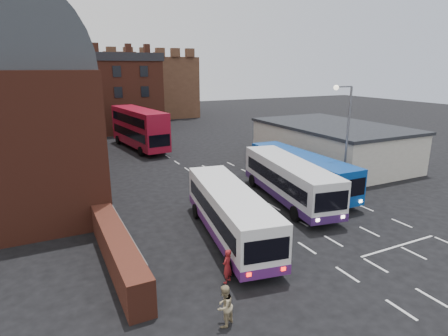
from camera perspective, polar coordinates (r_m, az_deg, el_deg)
name	(u,v)px	position (r m, az deg, el deg)	size (l,w,h in m)	color
ground	(298,242)	(23.30, 11.27, -11.06)	(180.00, 180.00, 0.00)	black
railway_station	(4,98)	(37.47, -30.52, 9.23)	(12.00, 28.00, 16.00)	#602B1E
forecourt_wall	(118,251)	(20.75, -15.87, -12.04)	(1.20, 10.00, 1.80)	#602B1E
cream_building	(331,143)	(42.14, 16.05, 3.61)	(10.40, 16.40, 4.25)	beige
brick_terrace	(86,98)	(62.89, -20.27, 10.01)	(22.00, 10.00, 11.00)	brown
castle_keep	(133,87)	(84.61, -13.75, 11.95)	(22.00, 22.00, 12.00)	brown
bus_white_outbound	(230,210)	(22.73, 0.87, -6.41)	(4.45, 11.60, 3.09)	white
bus_white_inbound	(289,178)	(29.31, 9.85, -1.47)	(4.60, 12.07, 3.22)	silver
bus_blue	(301,170)	(31.81, 11.60, -0.26)	(3.06, 11.72, 3.19)	#093D96
bus_red_double	(139,128)	(48.74, -12.81, 5.97)	(4.32, 12.89, 5.06)	maroon
street_lamp	(345,131)	(30.89, 17.94, 5.45)	(1.81, 0.39, 8.87)	slate
pedestrian_red	(227,266)	(18.69, 0.49, -14.73)	(0.63, 0.42, 1.74)	maroon
pedestrian_beige	(224,306)	(16.02, 0.06, -20.28)	(0.87, 0.68, 1.79)	tan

